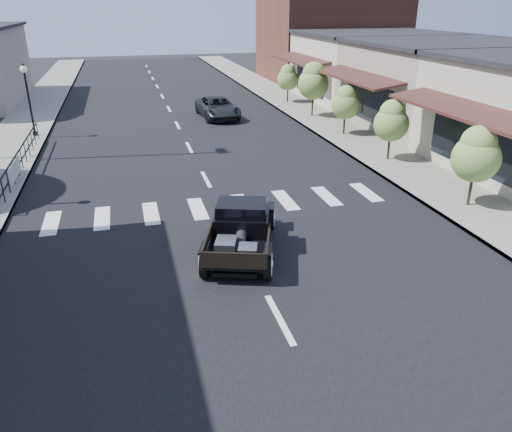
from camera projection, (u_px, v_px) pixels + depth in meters
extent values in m
plane|color=black|center=(248.00, 259.00, 13.97)|extent=(120.00, 120.00, 0.00)
cube|color=black|center=(182.00, 133.00, 27.29)|extent=(14.00, 80.00, 0.02)
cube|color=gray|center=(14.00, 143.00, 25.26)|extent=(3.00, 80.00, 0.15)
cube|color=gray|center=(327.00, 123.00, 29.26)|extent=(3.00, 80.00, 0.15)
cube|color=gray|center=(450.00, 86.00, 28.15)|extent=(10.00, 9.00, 4.50)
cube|color=beige|center=(375.00, 68.00, 36.14)|extent=(10.00, 9.00, 4.50)
cube|color=brown|center=(329.00, 40.00, 44.65)|extent=(11.00, 10.00, 7.00)
imported|color=black|center=(218.00, 108.00, 30.74)|extent=(2.34, 4.61, 1.25)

